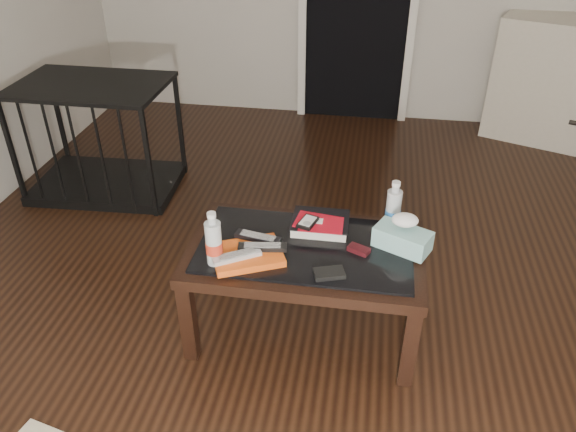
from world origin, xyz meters
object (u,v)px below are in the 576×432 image
(textbook, at_px, (320,224))
(tissue_box, at_px, (402,239))
(pet_crate, at_px, (104,156))
(water_bottle_right, at_px, (394,206))
(water_bottle_left, at_px, (213,238))
(coffee_table, at_px, (305,258))

(textbook, height_order, tissue_box, tissue_box)
(pet_crate, xyz_separation_m, water_bottle_right, (1.81, -0.90, 0.35))
(water_bottle_left, height_order, tissue_box, water_bottle_left)
(coffee_table, height_order, water_bottle_left, water_bottle_left)
(coffee_table, relative_size, textbook, 4.00)
(water_bottle_left, distance_m, tissue_box, 0.78)
(water_bottle_right, bearing_deg, tissue_box, -72.11)
(pet_crate, distance_m, water_bottle_left, 1.71)
(textbook, distance_m, tissue_box, 0.37)
(pet_crate, bearing_deg, coffee_table, -39.61)
(pet_crate, relative_size, tissue_box, 4.04)
(water_bottle_left, distance_m, water_bottle_right, 0.79)
(coffee_table, xyz_separation_m, pet_crate, (-1.45, 1.09, -0.17))
(coffee_table, xyz_separation_m, textbook, (0.05, 0.14, 0.09))
(pet_crate, bearing_deg, tissue_box, -31.99)
(water_bottle_right, distance_m, tissue_box, 0.16)
(textbook, bearing_deg, water_bottle_right, 7.79)
(pet_crate, height_order, water_bottle_left, pet_crate)
(textbook, relative_size, water_bottle_left, 1.05)
(coffee_table, height_order, textbook, textbook)
(pet_crate, distance_m, water_bottle_right, 2.05)
(water_bottle_left, bearing_deg, pet_crate, 131.33)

